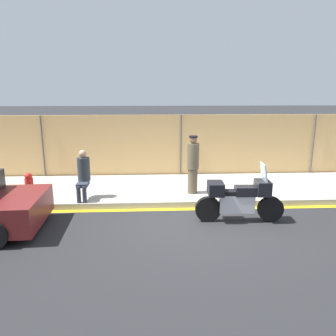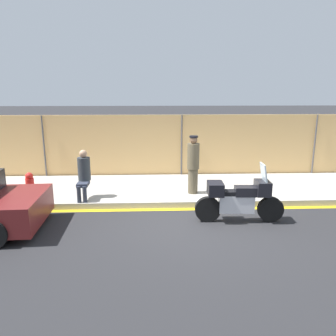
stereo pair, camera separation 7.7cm
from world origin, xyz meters
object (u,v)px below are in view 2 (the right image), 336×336
at_px(fire_hydrant, 30,185).
at_px(person_seated_on_curb, 84,172).
at_px(motorcycle, 239,199).
at_px(officer_standing, 193,164).

bearing_deg(fire_hydrant, person_seated_on_curb, -4.44).
distance_m(motorcycle, person_seated_on_curb, 4.22).
height_order(motorcycle, fire_hydrant, motorcycle).
bearing_deg(officer_standing, fire_hydrant, -177.46).
relative_size(motorcycle, fire_hydrant, 2.98).
bearing_deg(officer_standing, motorcycle, -63.06).
distance_m(officer_standing, fire_hydrant, 4.62).
xyz_separation_m(officer_standing, fire_hydrant, (-4.58, -0.20, -0.51)).
bearing_deg(person_seated_on_curb, motorcycle, -20.04).
bearing_deg(person_seated_on_curb, fire_hydrant, 175.56).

